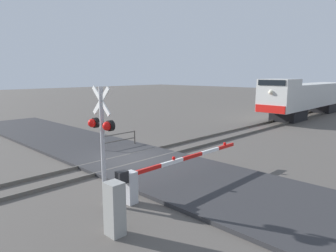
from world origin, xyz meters
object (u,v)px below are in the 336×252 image
(crossing_signal, at_px, (102,133))
(guard_railing, at_px, (119,139))
(crossing_gate, at_px, (153,174))
(utility_cabinet, at_px, (115,209))
(locomotive, at_px, (307,96))

(crossing_signal, height_order, guard_railing, crossing_signal)
(crossing_gate, height_order, utility_cabinet, utility_cabinet)
(locomotive, bearing_deg, crossing_gate, -81.09)
(locomotive, height_order, utility_cabinet, locomotive)
(crossing_signal, relative_size, guard_railing, 1.68)
(locomotive, distance_m, crossing_gate, 25.75)
(crossing_gate, xyz_separation_m, guard_railing, (-6.34, 3.23, -0.16))
(guard_railing, bearing_deg, utility_cabinet, -37.31)
(locomotive, height_order, crossing_signal, crossing_signal)
(locomotive, distance_m, crossing_signal, 27.35)
(locomotive, xyz_separation_m, utility_cabinet, (5.28, -28.00, -1.29))
(crossing_signal, bearing_deg, locomotive, 97.27)
(locomotive, bearing_deg, crossing_signal, -82.73)
(utility_cabinet, bearing_deg, locomotive, 100.68)
(crossing_signal, height_order, utility_cabinet, crossing_signal)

